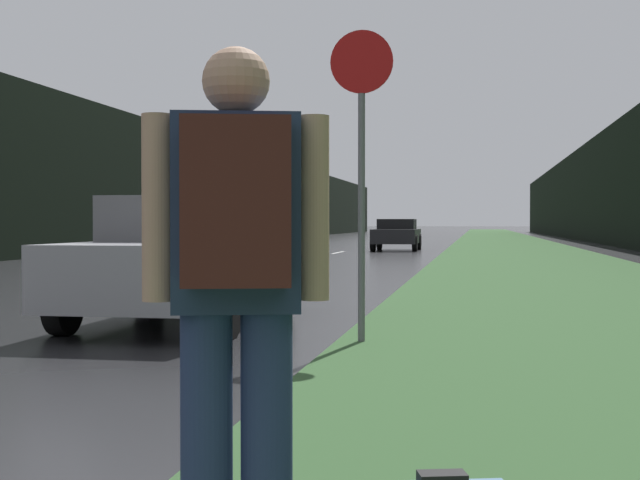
% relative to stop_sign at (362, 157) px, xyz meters
% --- Properties ---
extents(grass_verge, '(6.00, 240.00, 0.02)m').
position_rel_stop_sign_xyz_m(grass_verge, '(2.75, 29.74, -1.84)').
color(grass_verge, '#33562D').
rests_on(grass_verge, ground_plane).
extents(lane_stripe_c, '(0.12, 3.00, 0.01)m').
position_rel_stop_sign_xyz_m(lane_stripe_c, '(-4.39, 5.43, -1.85)').
color(lane_stripe_c, silver).
rests_on(lane_stripe_c, ground_plane).
extents(lane_stripe_d, '(0.12, 3.00, 0.01)m').
position_rel_stop_sign_xyz_m(lane_stripe_d, '(-4.39, 12.43, -1.85)').
color(lane_stripe_d, silver).
rests_on(lane_stripe_d, ground_plane).
extents(lane_stripe_e, '(0.12, 3.00, 0.01)m').
position_rel_stop_sign_xyz_m(lane_stripe_e, '(-4.39, 19.43, -1.85)').
color(lane_stripe_e, silver).
rests_on(lane_stripe_e, ground_plane).
extents(lane_stripe_f, '(0.12, 3.00, 0.01)m').
position_rel_stop_sign_xyz_m(lane_stripe_f, '(-4.39, 26.43, -1.85)').
color(lane_stripe_f, silver).
rests_on(lane_stripe_f, ground_plane).
extents(treeline_far_side, '(2.00, 140.00, 5.90)m').
position_rel_stop_sign_xyz_m(treeline_far_side, '(-14.52, 39.74, 1.10)').
color(treeline_far_side, black).
rests_on(treeline_far_side, ground_plane).
extents(treeline_near_side, '(2.00, 140.00, 6.19)m').
position_rel_stop_sign_xyz_m(treeline_near_side, '(8.75, 39.74, 1.24)').
color(treeline_near_side, black).
rests_on(treeline_near_side, ground_plane).
extents(stop_sign, '(0.63, 0.07, 3.11)m').
position_rel_stop_sign_xyz_m(stop_sign, '(0.00, 0.00, 0.00)').
color(stop_sign, slate).
rests_on(stop_sign, ground_plane).
extents(hitchhiker_with_backpack, '(0.60, 0.50, 1.78)m').
position_rel_stop_sign_xyz_m(hitchhiker_with_backpack, '(0.36, -5.96, -0.83)').
color(hitchhiker_with_backpack, navy).
rests_on(hitchhiker_with_backpack, ground_plane).
extents(car_passing_near, '(2.00, 4.09, 1.51)m').
position_rel_stop_sign_xyz_m(car_passing_near, '(-2.32, 1.38, -1.10)').
color(car_passing_near, '#9E9EA3').
rests_on(car_passing_near, ground_plane).
extents(car_passing_far, '(1.95, 4.01, 1.35)m').
position_rel_stop_sign_xyz_m(car_passing_far, '(-2.32, 29.54, -1.15)').
color(car_passing_far, black).
rests_on(car_passing_far, ground_plane).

